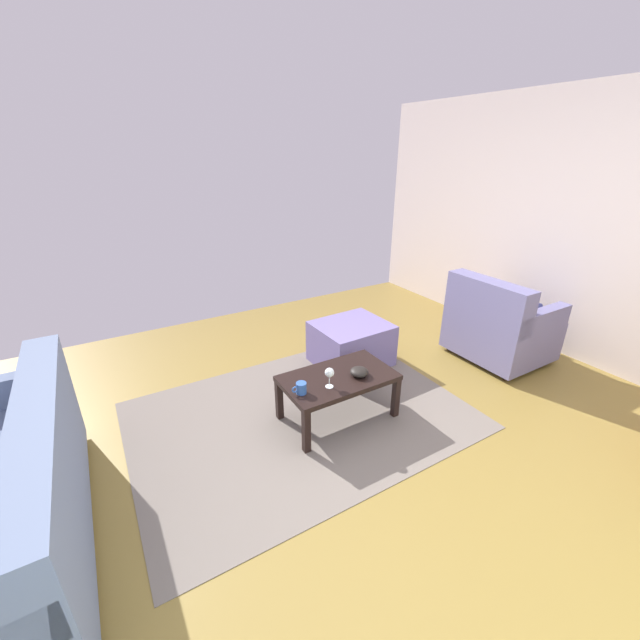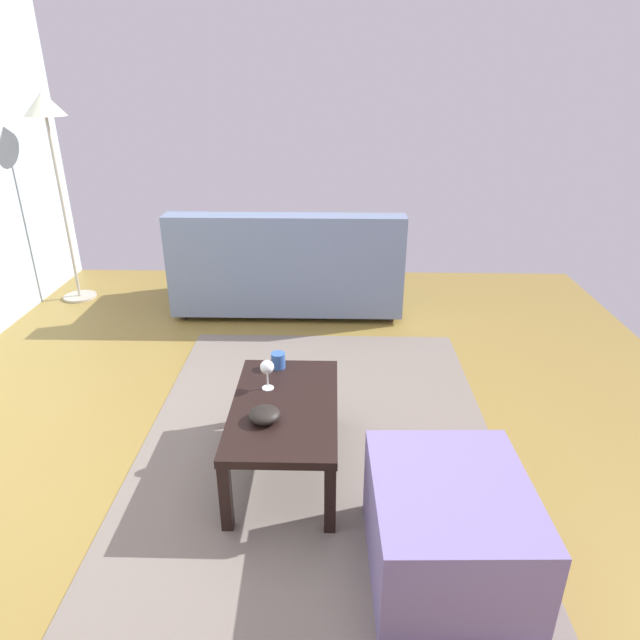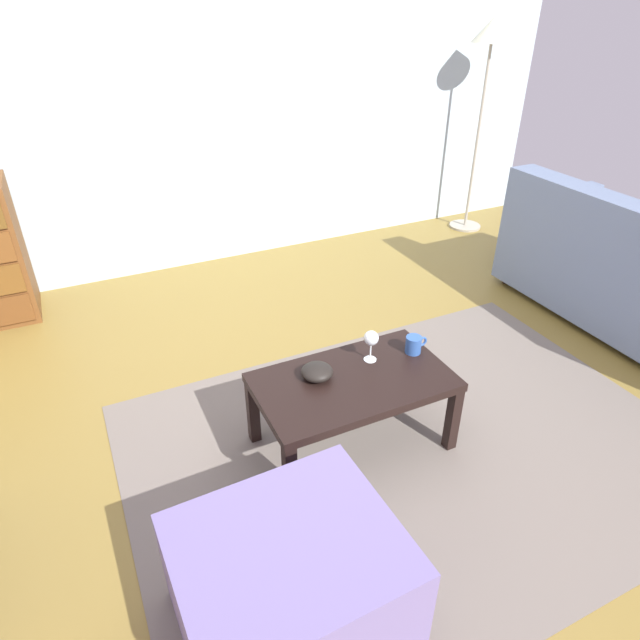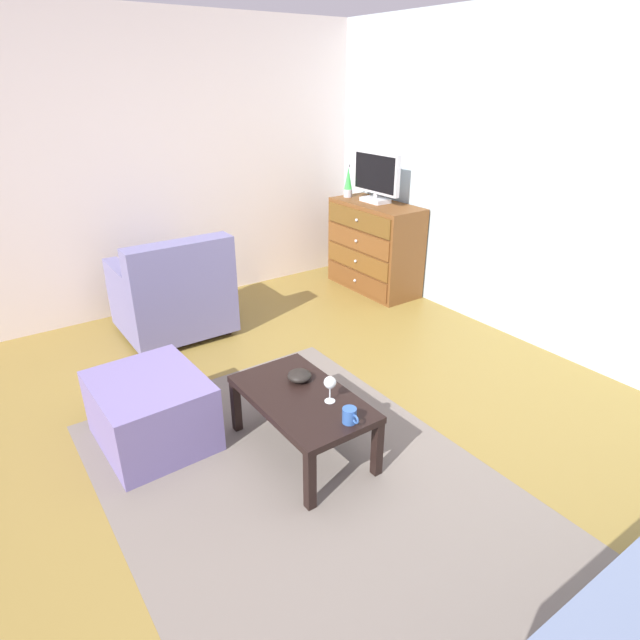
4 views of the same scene
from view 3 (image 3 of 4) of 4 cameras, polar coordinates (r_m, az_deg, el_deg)
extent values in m
cube|color=olive|center=(2.77, 3.66, -12.19)|extent=(5.99, 5.18, 0.05)
cube|color=#A9BDC4|center=(4.26, -12.33, 22.55)|extent=(5.99, 0.12, 2.57)
cube|color=#6D635A|center=(2.71, 9.57, -12.97)|extent=(2.60, 1.90, 0.01)
cube|color=black|center=(2.63, -6.99, -9.44)|extent=(0.05, 0.05, 0.35)
cube|color=black|center=(2.92, 8.34, -4.90)|extent=(0.05, 0.05, 0.35)
cube|color=black|center=(2.32, -3.15, -16.01)|extent=(0.05, 0.05, 0.35)
cube|color=black|center=(2.65, 13.66, -9.98)|extent=(0.05, 0.05, 0.35)
cube|color=black|center=(2.47, 3.49, -6.50)|extent=(0.88, 0.51, 0.04)
cylinder|color=silver|center=(2.59, 5.23, -4.11)|extent=(0.06, 0.06, 0.00)
cylinder|color=silver|center=(2.56, 5.28, -3.25)|extent=(0.01, 0.01, 0.09)
sphere|color=silver|center=(2.52, 5.36, -1.88)|extent=(0.07, 0.07, 0.07)
cylinder|color=#2F569E|center=(2.64, 9.71, -2.55)|extent=(0.08, 0.08, 0.08)
torus|color=#2F569E|center=(2.67, 10.60, -2.21)|extent=(0.05, 0.01, 0.05)
ellipsoid|color=black|center=(2.45, -0.32, -5.41)|extent=(0.14, 0.14, 0.06)
cylinder|color=#332319|center=(4.79, 24.93, 5.42)|extent=(0.05, 0.05, 0.05)
cylinder|color=#332319|center=(4.31, 18.83, 3.98)|extent=(0.05, 0.05, 0.05)
cube|color=slate|center=(3.60, 29.67, 7.19)|extent=(0.20, 1.84, 0.40)
cube|color=slate|center=(4.37, 23.22, 11.07)|extent=(0.81, 0.12, 0.20)
cube|color=slate|center=(1.98, -3.16, -25.88)|extent=(0.72, 0.62, 0.42)
cylinder|color=#A59E8C|center=(5.30, 14.85, 9.47)|extent=(0.28, 0.28, 0.02)
cylinder|color=#A59E8C|center=(5.08, 16.05, 17.47)|extent=(0.02, 0.02, 1.51)
cone|color=beige|center=(4.96, 17.61, 26.90)|extent=(0.32, 0.32, 0.18)
camera|label=1|loc=(4.61, 7.73, 32.54)|focal=22.20mm
camera|label=2|loc=(1.95, -69.21, 11.00)|focal=31.20mm
camera|label=4|loc=(3.14, 63.78, 18.22)|focal=29.60mm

